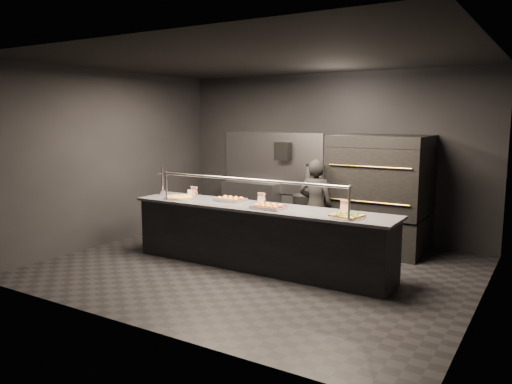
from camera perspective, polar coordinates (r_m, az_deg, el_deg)
room at (r=7.23m, az=0.35°, el=2.96°), size 6.04×6.00×3.00m
service_counter at (r=7.35m, az=0.30°, el=-5.11°), size 4.10×0.78×1.37m
pizza_oven at (r=8.48m, az=14.03°, el=-0.07°), size 1.50×1.23×1.91m
prep_shelf at (r=10.11m, az=-0.61°, el=-1.41°), size 1.20×0.35×0.90m
towel_dispenser at (r=9.69m, az=3.11°, el=4.69°), size 0.30×0.20×0.35m
fire_extinguisher at (r=9.49m, az=6.04°, el=1.60°), size 0.14×0.14×0.51m
beer_tap at (r=8.48m, az=-10.65°, el=0.71°), size 0.13×0.19×0.51m
round_pizza at (r=8.05m, az=-8.80°, el=-0.60°), size 0.48×0.48×0.03m
slider_tray_a at (r=7.70m, az=-2.93°, el=-0.83°), size 0.46×0.35×0.07m
slider_tray_b at (r=7.06m, az=1.42°, el=-1.68°), size 0.45×0.34×0.07m
square_pizza at (r=6.56m, az=10.36°, el=-2.69°), size 0.46×0.46×0.05m
condiment_jar at (r=8.14m, az=-7.43°, el=-0.19°), size 0.17×0.07×0.11m
tent_cards at (r=7.54m, az=0.72°, el=-0.65°), size 2.75×0.04×0.15m
trash_bin at (r=9.37m, az=5.61°, el=-2.67°), size 0.46×0.46×0.77m
worker at (r=8.15m, az=6.83°, el=-1.63°), size 0.59×0.41×1.54m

